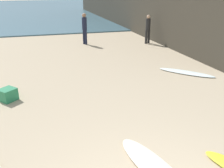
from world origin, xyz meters
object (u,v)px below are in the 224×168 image
surfboard_4 (154,167)px  beachgoer_mid (85,27)px  surfboard_5 (186,72)px  beachgoer_near (148,28)px  beach_cooler (8,95)px

surfboard_4 → beachgoer_mid: 11.15m
surfboard_5 → beachgoer_mid: size_ratio=1.25×
beachgoer_near → beachgoer_mid: beachgoer_mid is taller
surfboard_5 → beach_cooler: size_ratio=4.92×
beachgoer_near → surfboard_5: bearing=-112.7°
surfboard_4 → surfboard_5: (3.59, 4.82, -0.01)m
surfboard_5 → beach_cooler: beach_cooler is taller
surfboard_4 → surfboard_5: size_ratio=0.95×
beachgoer_near → surfboard_4: bearing=-128.6°
surfboard_4 → beachgoer_near: bearing=53.2°
surfboard_4 → beachgoer_mid: size_ratio=1.19×
surfboard_4 → surfboard_5: 6.01m
surfboard_5 → beach_cooler: 6.75m
beachgoer_near → beach_cooler: size_ratio=3.68×
beachgoer_near → beachgoer_mid: 3.77m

